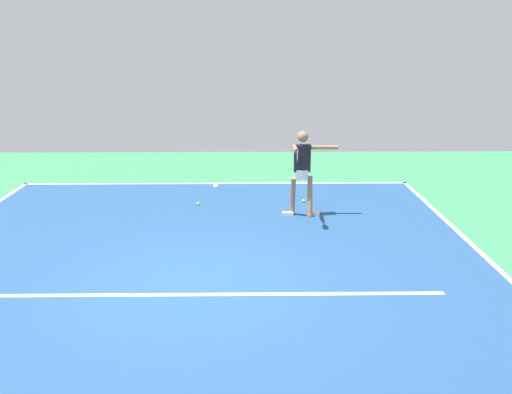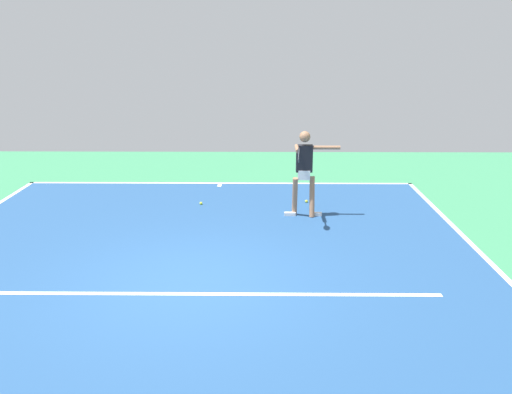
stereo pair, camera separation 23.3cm
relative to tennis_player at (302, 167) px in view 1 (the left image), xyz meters
name	(u,v)px [view 1 (the left image)]	position (x,y,z in m)	size (l,w,h in m)	color
ground_plane	(194,283)	(1.98, 3.38, -1.06)	(20.67, 20.67, 0.00)	#388456
court_surface	(194,283)	(1.98, 3.38, -1.06)	(10.03, 12.41, 0.00)	navy
court_line_baseline_near	(216,183)	(1.98, -2.78, -1.06)	(10.03, 0.10, 0.01)	white
court_line_sideline_left	(512,281)	(-2.98, 3.38, -1.06)	(0.10, 12.41, 0.01)	white
court_line_service	(191,295)	(1.98, 3.77, -1.06)	(7.52, 0.10, 0.01)	white
court_line_centre_mark	(216,185)	(1.98, -2.58, -1.06)	(0.10, 0.30, 0.01)	white
tennis_player	(302,167)	(0.00, 0.00, 0.00)	(1.13, 1.22, 1.83)	#9E7051
tennis_ball_far_corner	(198,204)	(2.28, -0.82, -1.03)	(0.07, 0.07, 0.07)	#CCE033
tennis_ball_centre_court	(304,201)	(-0.14, -1.01, -1.03)	(0.07, 0.07, 0.07)	yellow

